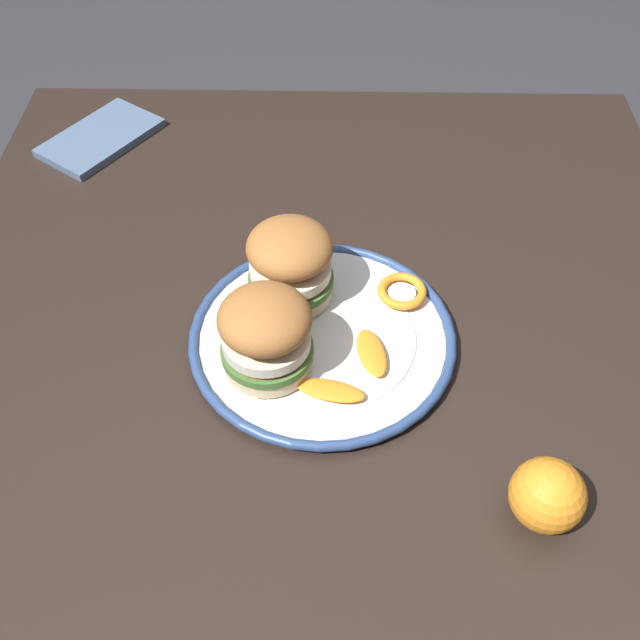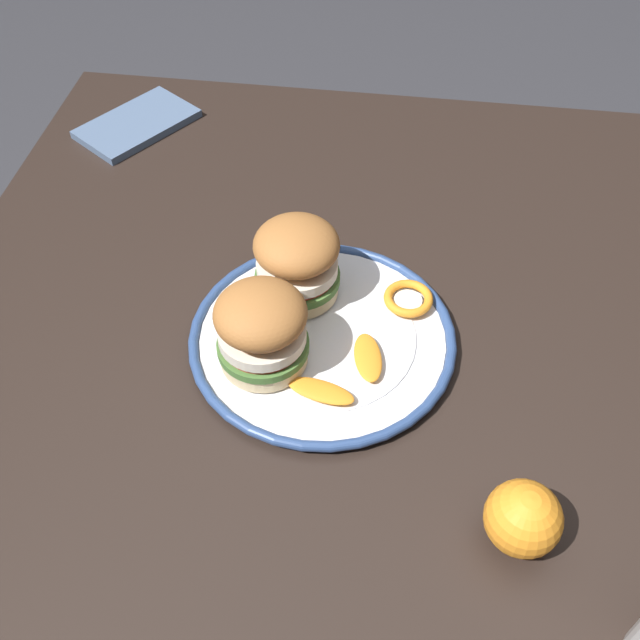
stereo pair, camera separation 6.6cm
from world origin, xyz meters
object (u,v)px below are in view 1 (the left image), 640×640
dining_table (321,441)px  dinner_plate (320,338)px  sandwich_half_left (266,333)px  sandwich_half_right (290,262)px  whole_orange (547,495)px

dining_table → dinner_plate: 0.13m
dinner_plate → sandwich_half_left: size_ratio=2.65×
sandwich_half_right → whole_orange: 0.38m
whole_orange → dining_table: bearing=57.6°
dinner_plate → whole_orange: 0.31m
sandwich_half_left → whole_orange: 0.32m
dining_table → sandwich_half_left: (0.03, 0.06, 0.16)m
sandwich_half_left → whole_orange: size_ratio=1.61×
dining_table → sandwich_half_left: sandwich_half_left is taller
sandwich_half_left → sandwich_half_right: (0.11, -0.02, 0.00)m
sandwich_half_left → sandwich_half_right: same height
sandwich_half_right → sandwich_half_left: bearing=169.2°
dinner_plate → sandwich_half_left: (-0.05, 0.06, 0.06)m
dinner_plate → sandwich_half_right: sandwich_half_right is taller
sandwich_half_left → whole_orange: bearing=-121.3°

